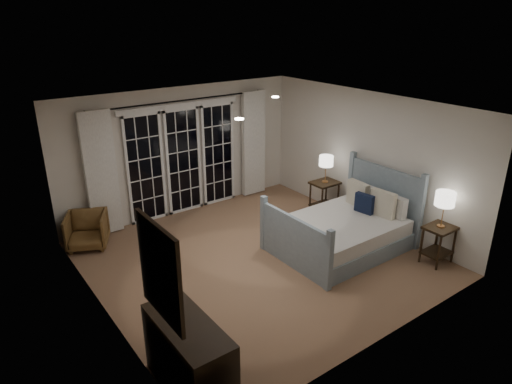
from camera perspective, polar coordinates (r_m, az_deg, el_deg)
floor at (r=7.60m, az=0.21°, el=-8.35°), size 5.00×5.00×0.00m
ceiling at (r=6.71m, az=0.23°, el=10.46°), size 5.00×5.00×0.00m
wall_left at (r=6.04m, az=-19.28°, el=-4.67°), size 0.02×5.00×2.50m
wall_right at (r=8.70m, az=13.61°, el=3.99°), size 0.02×5.00×2.50m
wall_back at (r=9.08m, az=-9.24°, el=5.08°), size 5.00×0.02×2.50m
wall_front at (r=5.44m, az=16.20°, el=-7.28°), size 5.00×0.02×2.50m
french_doors at (r=9.09m, az=-9.06°, el=4.05°), size 2.50×0.04×2.20m
curtain_rod at (r=8.76m, az=-9.33°, el=11.20°), size 3.50×0.03×0.03m
curtain_left at (r=8.42m, az=-18.79°, el=2.13°), size 0.55×0.10×2.25m
curtain_right at (r=9.84m, az=-0.31°, el=6.05°), size 0.55×0.10×2.25m
downlight_a at (r=7.66m, az=2.42°, el=11.78°), size 0.12×0.12×0.01m
downlight_b at (r=6.05m, az=-2.11°, el=9.11°), size 0.12×0.12×0.01m
bed at (r=7.94m, az=10.85°, el=-4.74°), size 2.16×1.55×1.26m
nightstand_left at (r=7.88m, az=21.86°, el=-5.47°), size 0.49×0.39×0.64m
nightstand_right at (r=9.13m, az=8.54°, el=-0.10°), size 0.53×0.42×0.68m
lamp_left at (r=7.61m, az=22.57°, el=-0.85°), size 0.30×0.30×0.59m
lamp_right at (r=8.91m, az=8.77°, el=3.81°), size 0.28×0.28×0.53m
armchair at (r=8.36m, az=-20.36°, el=-4.52°), size 0.88×0.89×0.61m
dresser at (r=5.15m, az=-8.36°, el=-19.76°), size 0.51×1.19×0.84m
mirror at (r=4.40m, az=-11.91°, el=-9.72°), size 0.05×0.85×1.00m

